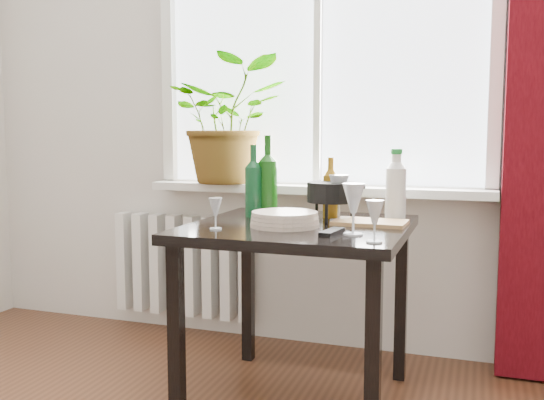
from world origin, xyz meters
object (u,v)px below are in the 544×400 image
(wine_bottle_right, at_px, (268,175))
(wineglass_far_right, at_px, (375,221))
(wine_bottle_left, at_px, (254,180))
(table, at_px, (299,247))
(wineglass_front_left, at_px, (216,214))
(cutting_board, at_px, (370,222))
(wineglass_front_right, at_px, (353,209))
(cleaning_bottle, at_px, (396,183))
(wineglass_back_left, at_px, (270,195))
(fondue_pot, at_px, (332,201))
(potted_plant, at_px, (228,121))
(wineglass_back_center, at_px, (339,197))
(tv_remote, at_px, (332,232))
(radiator, at_px, (184,265))
(plate_stack, at_px, (285,219))
(bottle_amber, at_px, (331,187))

(wine_bottle_right, xyz_separation_m, wineglass_far_right, (0.55, -0.50, -0.11))
(wine_bottle_left, bearing_deg, table, -29.12)
(wineglass_front_left, distance_m, cutting_board, 0.62)
(wineglass_front_right, bearing_deg, cleaning_bottle, 79.15)
(wine_bottle_left, distance_m, wineglass_back_left, 0.10)
(wineglass_far_right, height_order, fondue_pot, fondue_pot)
(potted_plant, distance_m, wineglass_back_left, 0.63)
(wineglass_back_center, distance_m, tv_remote, 0.35)
(wineglass_front_right, bearing_deg, wine_bottle_left, 146.77)
(table, bearing_deg, cutting_board, 16.50)
(potted_plant, distance_m, wineglass_front_right, 1.16)
(radiator, xyz_separation_m, table, (0.85, -0.63, 0.27))
(wineglass_back_left, relative_size, plate_stack, 0.68)
(radiator, height_order, fondue_pot, fondue_pot)
(tv_remote, bearing_deg, plate_stack, 158.88)
(wineglass_front_right, distance_m, plate_stack, 0.32)
(wine_bottle_right, relative_size, fondue_pot, 1.52)
(wine_bottle_right, bearing_deg, radiator, 145.20)
(wineglass_front_left, height_order, plate_stack, wineglass_front_left)
(cutting_board, bearing_deg, potted_plant, 148.96)
(potted_plant, height_order, fondue_pot, potted_plant)
(wineglass_back_center, xyz_separation_m, tv_remote, (0.05, -0.33, -0.09))
(wineglass_far_right, distance_m, wineglass_back_center, 0.50)
(wineglass_back_center, height_order, cutting_board, wineglass_back_center)
(wineglass_back_left, bearing_deg, fondue_pot, -9.33)
(radiator, xyz_separation_m, wine_bottle_left, (0.60, -0.49, 0.52))
(wine_bottle_right, bearing_deg, wineglass_front_left, -98.42)
(bottle_amber, relative_size, cleaning_bottle, 0.88)
(cleaning_bottle, xyz_separation_m, wineglass_back_left, (-0.54, -0.08, -0.06))
(table, xyz_separation_m, bottle_amber, (0.07, 0.21, 0.23))
(wineglass_far_right, relative_size, fondue_pot, 0.61)
(wineglass_far_right, distance_m, tv_remote, 0.22)
(wineglass_front_left, bearing_deg, wine_bottle_right, 81.58)
(table, distance_m, tv_remote, 0.29)
(bottle_amber, xyz_separation_m, wineglass_far_right, (0.28, -0.54, -0.06))
(cleaning_bottle, distance_m, wineglass_far_right, 0.59)
(wine_bottle_right, height_order, cleaning_bottle, wine_bottle_right)
(wineglass_far_right, xyz_separation_m, tv_remote, (-0.17, 0.12, -0.06))
(wine_bottle_left, xyz_separation_m, fondue_pot, (0.35, 0.00, -0.08))
(wine_bottle_left, bearing_deg, fondue_pot, 0.21)
(wine_bottle_right, relative_size, cutting_board, 1.26)
(bottle_amber, relative_size, plate_stack, 0.99)
(cleaning_bottle, xyz_separation_m, plate_stack, (-0.38, -0.35, -0.12))
(wineglass_back_center, xyz_separation_m, wineglass_front_left, (-0.39, -0.37, -0.04))
(wineglass_far_right, distance_m, fondue_pot, 0.53)
(table, height_order, potted_plant, potted_plant)
(radiator, height_order, wineglass_back_center, wineglass_back_center)
(wineglass_far_right, distance_m, cutting_board, 0.42)
(wine_bottle_right, xyz_separation_m, cleaning_bottle, (0.54, 0.09, -0.03))
(cleaning_bottle, bearing_deg, plate_stack, -137.17)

